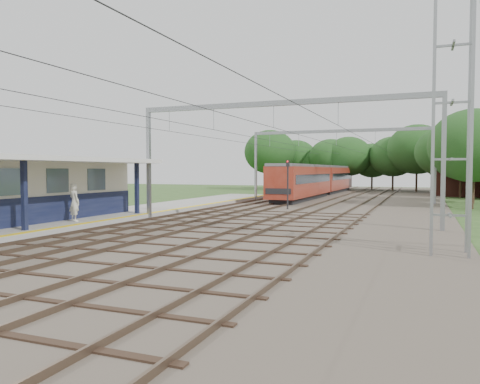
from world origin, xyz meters
The scene contains 12 objects.
ground centered at (0.00, 0.00, 0.00)m, with size 160.00×160.00×0.00m, color #2D4C1E.
ballast_bed centered at (4.00, 30.00, 0.05)m, with size 18.00×90.00×0.10m, color #473D33.
platform centered at (-7.50, 14.00, 0.17)m, with size 5.00×52.00×0.35m, color gray.
yellow_stripe centered at (-5.25, 14.00, 0.35)m, with size 0.45×52.00×0.01m, color yellow.
rail_tracks centered at (1.50, 30.00, 0.18)m, with size 11.80×88.00×0.15m.
catenary_system centered at (3.39, 25.28, 5.51)m, with size 17.22×88.00×7.00m.
lattice_pylon centered at (12.00, 8.00, 6.00)m, with size 1.30×1.30×12.00m.
tree_band centered at (3.84, 57.12, 4.92)m, with size 31.72×30.88×8.82m.
house_far centered at (16.00, 52.00, 3.23)m, with size 8.00×6.12×8.66m.
person centered at (-6.38, 9.83, 1.38)m, with size 0.75×0.49×2.06m, color silver.
train centered at (-0.50, 45.10, 2.01)m, with size 2.73×33.98×3.60m.
signal_post centered at (1.35, 24.54, 2.34)m, with size 0.28×0.26×3.87m.
Camera 1 is at (11.15, -10.22, 3.11)m, focal length 35.00 mm.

